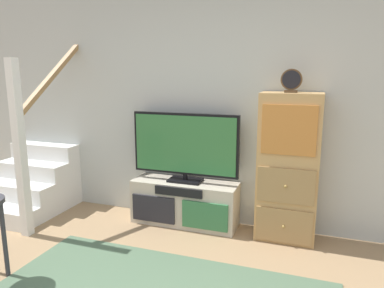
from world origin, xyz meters
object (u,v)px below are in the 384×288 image
television (185,146)px  side_cabinet (288,168)px  desk_clock (291,81)px  media_console (184,203)px

television → side_cabinet: (1.09, -0.01, -0.15)m
side_cabinet → desk_clock: size_ratio=6.69×
television → side_cabinet: bearing=-0.7°
media_console → television: television is taller
desk_clock → television: bearing=178.5°
desk_clock → side_cabinet: bearing=52.2°
media_console → television: size_ratio=0.99×
media_console → side_cabinet: (1.09, 0.01, 0.49)m
television → side_cabinet: side_cabinet is taller
media_console → television: 0.64m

